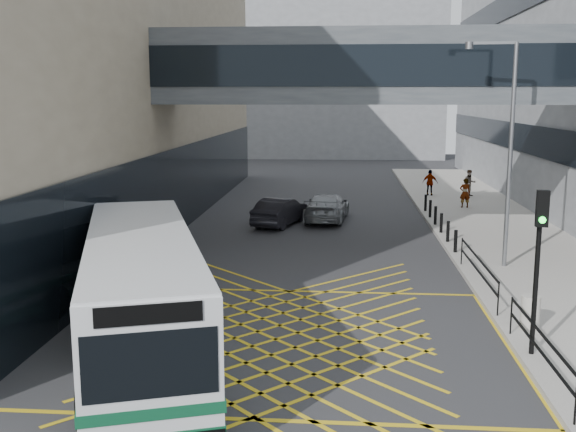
% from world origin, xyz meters
% --- Properties ---
extents(ground, '(120.00, 120.00, 0.00)m').
position_xyz_m(ground, '(0.00, 0.00, 0.00)').
color(ground, '#333335').
extents(building_far, '(28.00, 16.00, 18.00)m').
position_xyz_m(building_far, '(-2.00, 60.00, 9.00)').
color(building_far, gray).
rests_on(building_far, ground).
extents(skybridge, '(20.00, 4.10, 3.00)m').
position_xyz_m(skybridge, '(3.00, 12.00, 7.50)').
color(skybridge, '#484D52').
rests_on(skybridge, ground).
extents(pavement, '(6.00, 54.00, 0.16)m').
position_xyz_m(pavement, '(9.00, 15.00, 0.08)').
color(pavement, '#A8A39A').
rests_on(pavement, ground).
extents(box_junction, '(12.00, 9.00, 0.01)m').
position_xyz_m(box_junction, '(0.00, 0.00, 0.00)').
color(box_junction, gold).
rests_on(box_junction, ground).
extents(bus, '(5.79, 11.08, 3.04)m').
position_xyz_m(bus, '(-3.18, -1.25, 1.63)').
color(bus, silver).
rests_on(bus, ground).
extents(car_white, '(3.16, 4.75, 1.40)m').
position_xyz_m(car_white, '(-2.97, -3.52, 0.70)').
color(car_white, white).
rests_on(car_white, ground).
extents(car_dark, '(2.93, 4.71, 1.38)m').
position_xyz_m(car_dark, '(-1.37, 16.08, 0.69)').
color(car_dark, black).
rests_on(car_dark, ground).
extents(car_silver, '(2.52, 5.03, 1.51)m').
position_xyz_m(car_silver, '(0.92, 17.48, 0.75)').
color(car_silver, gray).
rests_on(car_silver, ground).
extents(traffic_light, '(0.30, 0.47, 4.03)m').
position_xyz_m(traffic_light, '(6.31, -0.99, 2.78)').
color(traffic_light, black).
rests_on(traffic_light, pavement).
extents(street_lamp, '(1.83, 0.40, 8.06)m').
position_xyz_m(street_lamp, '(7.50, 7.91, 4.75)').
color(street_lamp, slate).
rests_on(street_lamp, pavement).
extents(litter_bin, '(0.51, 0.51, 0.89)m').
position_xyz_m(litter_bin, '(6.78, 1.03, 0.60)').
color(litter_bin, '#ADA89E').
rests_on(litter_bin, pavement).
extents(kerb_railings, '(0.05, 12.54, 1.00)m').
position_xyz_m(kerb_railings, '(6.15, 1.78, 0.88)').
color(kerb_railings, black).
rests_on(kerb_railings, pavement).
extents(bollards, '(0.14, 10.14, 0.90)m').
position_xyz_m(bollards, '(6.25, 15.00, 0.61)').
color(bollards, black).
rests_on(bollards, pavement).
extents(pedestrian_a, '(0.70, 0.54, 1.65)m').
position_xyz_m(pedestrian_a, '(8.58, 21.33, 0.99)').
color(pedestrian_a, gray).
rests_on(pedestrian_a, pavement).
extents(pedestrian_b, '(0.88, 0.63, 1.64)m').
position_xyz_m(pedestrian_b, '(9.68, 25.97, 0.98)').
color(pedestrian_b, gray).
rests_on(pedestrian_b, pavement).
extents(pedestrian_c, '(1.05, 0.72, 1.62)m').
position_xyz_m(pedestrian_c, '(7.23, 25.97, 0.97)').
color(pedestrian_c, gray).
rests_on(pedestrian_c, pavement).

